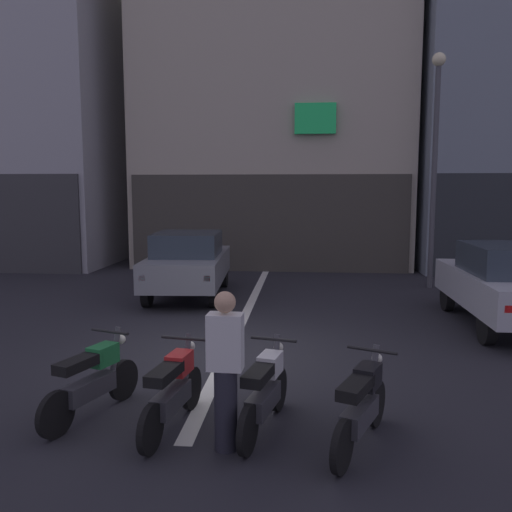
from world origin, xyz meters
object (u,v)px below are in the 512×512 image
object	(u,v)px
car_grey_crossing_near	(189,262)
motorcycle_red_row_left_mid	(173,389)
street_lamp	(435,146)
car_white_down_street	(293,238)
car_silver_parked_kerbside	(508,283)
motorcycle_black_row_right_mid	(362,405)
motorcycle_green_row_leftmost	(93,379)
motorcycle_white_row_centre	(265,390)
person_by_motorcycles	(225,370)

from	to	relation	value
car_grey_crossing_near	motorcycle_red_row_left_mid	size ratio (longest dim) A/B	2.53
street_lamp	motorcycle_red_row_left_mid	size ratio (longest dim) A/B	3.78
car_white_down_street	motorcycle_red_row_left_mid	size ratio (longest dim) A/B	2.51
car_silver_parked_kerbside	motorcycle_black_row_right_mid	size ratio (longest dim) A/B	2.64
street_lamp	motorcycle_green_row_leftmost	world-z (taller)	street_lamp
car_grey_crossing_near	motorcycle_red_row_left_mid	xyz separation A→B (m)	(1.45, -7.34, -0.43)
motorcycle_black_row_right_mid	car_grey_crossing_near	bearing A→B (deg)	114.90
motorcycle_white_row_centre	motorcycle_black_row_right_mid	world-z (taller)	same
motorcycle_white_row_centre	person_by_motorcycles	distance (m)	0.73
car_grey_crossing_near	car_white_down_street	xyz separation A→B (m)	(2.50, 6.80, 0.00)
car_silver_parked_kerbside	street_lamp	distance (m)	5.14
car_white_down_street	motorcycle_red_row_left_mid	world-z (taller)	car_white_down_street
motorcycle_white_row_centre	motorcycle_green_row_leftmost	bearing A→B (deg)	175.51
car_silver_parked_kerbside	motorcycle_green_row_leftmost	size ratio (longest dim) A/B	2.56
car_white_down_street	motorcycle_white_row_centre	world-z (taller)	car_white_down_street
car_grey_crossing_near	motorcycle_white_row_centre	bearing A→B (deg)	-71.16
street_lamp	car_white_down_street	bearing A→B (deg)	127.63
car_silver_parked_kerbside	person_by_motorcycles	world-z (taller)	person_by_motorcycles
car_white_down_street	car_grey_crossing_near	bearing A→B (deg)	-110.19
motorcycle_white_row_centre	car_grey_crossing_near	bearing A→B (deg)	108.84
street_lamp	motorcycle_white_row_centre	size ratio (longest dim) A/B	3.82
motorcycle_red_row_left_mid	motorcycle_white_row_centre	world-z (taller)	same
street_lamp	motorcycle_white_row_centre	bearing A→B (deg)	-113.33
car_silver_parked_kerbside	motorcycle_white_row_centre	bearing A→B (deg)	-131.99
person_by_motorcycles	car_white_down_street	bearing A→B (deg)	88.47
person_by_motorcycles	motorcycle_black_row_right_mid	bearing A→B (deg)	7.52
street_lamp	motorcycle_black_row_right_mid	size ratio (longest dim) A/B	4.03
car_grey_crossing_near	motorcycle_white_row_centre	xyz separation A→B (m)	(2.48, -7.28, -0.43)
motorcycle_white_row_centre	person_by_motorcycles	size ratio (longest dim) A/B	0.98
car_silver_parked_kerbside	motorcycle_black_row_right_mid	distance (m)	6.19
car_white_down_street	motorcycle_red_row_left_mid	bearing A→B (deg)	-94.24
motorcycle_green_row_leftmost	car_silver_parked_kerbside	bearing A→B (deg)	36.19
motorcycle_black_row_right_mid	person_by_motorcycles	bearing A→B (deg)	-172.48
car_grey_crossing_near	motorcycle_green_row_leftmost	bearing A→B (deg)	-86.59
car_silver_parked_kerbside	car_white_down_street	size ratio (longest dim) A/B	0.98
car_white_down_street	street_lamp	world-z (taller)	street_lamp
car_grey_crossing_near	car_white_down_street	distance (m)	7.25
motorcycle_white_row_centre	motorcycle_black_row_right_mid	bearing A→B (deg)	-16.03
motorcycle_green_row_leftmost	motorcycle_black_row_right_mid	bearing A→B (deg)	-8.43
car_grey_crossing_near	motorcycle_black_row_right_mid	distance (m)	8.36
car_silver_parked_kerbside	motorcycle_green_row_leftmost	distance (m)	8.01
street_lamp	motorcycle_white_row_centre	distance (m)	10.42
person_by_motorcycles	motorcycle_green_row_leftmost	bearing A→B (deg)	159.12
car_grey_crossing_near	car_white_down_street	world-z (taller)	same
car_white_down_street	motorcycle_black_row_right_mid	bearing A→B (deg)	-85.96
car_white_down_street	street_lamp	xyz separation A→B (m)	(3.88, -5.04, 2.98)
street_lamp	motorcycle_black_row_right_mid	bearing A→B (deg)	-107.07
motorcycle_red_row_left_mid	motorcycle_white_row_centre	distance (m)	1.03
motorcycle_green_row_leftmost	motorcycle_red_row_left_mid	distance (m)	1.05
motorcycle_green_row_leftmost	person_by_motorcycles	bearing A→B (deg)	-20.88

